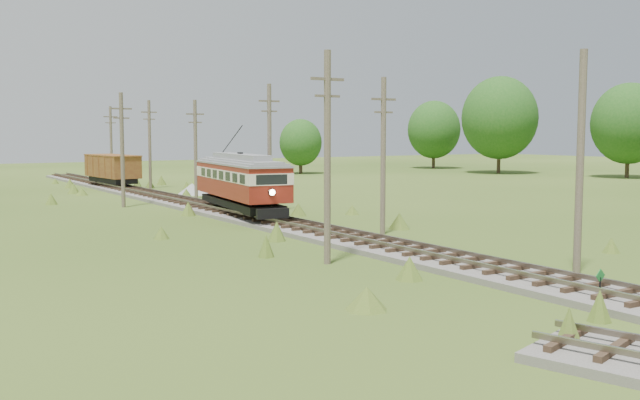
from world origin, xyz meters
TOP-DOWN VIEW (x-y plane):
  - railbed_main at (0.00, 34.00)m, footprint 3.60×96.00m
  - switch_marker at (-0.20, 1.50)m, footprint 0.45×0.06m
  - streetcar at (-0.00, 29.08)m, footprint 4.46×12.22m
  - gondola at (0.00, 58.55)m, footprint 3.49×8.86m
  - gravel_pile at (4.21, 47.55)m, footprint 2.85×3.02m
  - utility_pole_r_1 at (3.10, 5.00)m, footprint 0.30×0.30m
  - utility_pole_r_2 at (3.30, 18.00)m, footprint 1.60×0.30m
  - utility_pole_r_3 at (3.20, 31.00)m, footprint 1.60×0.30m
  - utility_pole_r_4 at (3.00, 44.00)m, footprint 1.60×0.30m
  - utility_pole_r_5 at (3.40, 57.00)m, footprint 1.60×0.30m
  - utility_pole_r_6 at (3.20, 70.00)m, footprint 1.60×0.30m
  - utility_pole_l_a at (-4.20, 12.00)m, footprint 1.60×0.30m
  - utility_pole_l_b at (-4.50, 40.00)m, footprint 1.60×0.30m
  - tree_right_3 at (60.00, 42.00)m, footprint 9.24×9.24m
  - tree_right_4 at (54.00, 58.00)m, footprint 10.50×10.50m
  - tree_right_5 at (56.00, 74.00)m, footprint 8.40×8.40m
  - tree_mid_b at (30.00, 72.00)m, footprint 5.88×5.88m

SIDE VIEW (x-z plane):
  - railbed_main at x=0.00m, z-range -0.09..0.48m
  - gravel_pile at x=4.21m, z-range -0.03..1.00m
  - switch_marker at x=-0.20m, z-range 0.09..1.17m
  - gondola at x=0.00m, z-range 0.68..3.55m
  - streetcar at x=0.00m, z-range -0.18..5.35m
  - utility_pole_r_4 at x=3.00m, z-range 0.12..8.52m
  - tree_mid_b at x=30.00m, z-range 0.54..8.12m
  - utility_pole_r_1 at x=3.10m, z-range 0.00..8.80m
  - utility_pole_r_2 at x=3.30m, z-range 0.12..8.72m
  - utility_pole_l_b at x=-4.50m, z-range 0.12..8.72m
  - utility_pole_r_6 at x=3.20m, z-range 0.12..8.82m
  - utility_pole_r_5 at x=3.40m, z-range 0.13..9.03m
  - utility_pole_r_3 at x=3.20m, z-range 0.13..9.13m
  - utility_pole_l_a at x=-4.20m, z-range 0.13..9.13m
  - tree_right_5 at x=56.00m, z-range 0.78..11.60m
  - tree_right_3 at x=60.00m, z-range 0.86..12.77m
  - tree_right_4 at x=54.00m, z-range 0.98..14.51m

